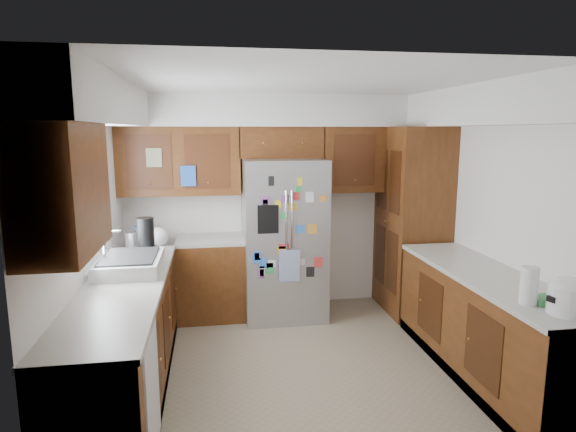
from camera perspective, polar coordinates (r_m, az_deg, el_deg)
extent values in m
plane|color=gray|center=(4.62, 1.84, -17.01)|extent=(3.60, 3.60, 0.00)
cube|color=white|center=(5.76, -1.11, 1.52)|extent=(3.60, 0.04, 2.50)
cube|color=white|center=(4.25, -22.64, -2.30)|extent=(0.04, 3.20, 2.50)
cube|color=white|center=(4.88, 23.18, -0.84)|extent=(0.04, 3.20, 2.50)
cube|color=white|center=(2.70, 8.48, -8.41)|extent=(3.60, 0.04, 2.50)
cube|color=white|center=(4.14, 2.04, 15.69)|extent=(3.60, 3.20, 0.02)
cube|color=silver|center=(5.51, -0.86, 12.35)|extent=(3.60, 0.38, 0.35)
cube|color=silver|center=(4.13, -21.04, 12.49)|extent=(0.38, 3.20, 0.35)
cube|color=silver|center=(4.71, 22.09, 12.04)|extent=(0.38, 3.20, 0.35)
cube|color=#48270D|center=(5.49, -12.75, 6.37)|extent=(1.33, 0.34, 0.75)
cube|color=#48270D|center=(5.81, 10.35, 6.64)|extent=(1.33, 0.34, 0.75)
cube|color=#48270D|center=(3.03, -25.15, 2.91)|extent=(0.34, 0.85, 0.75)
cube|color=white|center=(4.29, -22.49, 2.56)|extent=(0.02, 0.90, 1.05)
cube|color=white|center=(4.28, -22.00, 2.58)|extent=(0.01, 1.02, 1.15)
cube|color=blue|center=(5.31, -11.73, 4.67)|extent=(0.16, 0.02, 0.22)
cube|color=beige|center=(5.32, -15.60, 6.68)|extent=(0.16, 0.02, 0.20)
cube|color=#48270D|center=(4.16, -18.70, -14.09)|extent=(0.60, 2.60, 0.88)
cube|color=#48270D|center=(5.59, -9.11, -7.38)|extent=(0.75, 0.60, 0.88)
cube|color=beige|center=(3.99, -19.07, -8.04)|extent=(0.63, 2.60, 0.04)
cube|color=beige|center=(5.48, -9.24, -2.78)|extent=(0.75, 0.60, 0.04)
cube|color=black|center=(4.33, -18.39, -18.82)|extent=(0.60, 2.60, 0.10)
cube|color=silver|center=(3.35, -15.74, -19.70)|extent=(0.01, 0.58, 0.80)
cube|color=#48270D|center=(4.55, 22.43, -12.16)|extent=(0.60, 2.25, 0.88)
cube|color=beige|center=(4.41, 22.82, -6.60)|extent=(0.63, 2.25, 0.04)
cube|color=black|center=(4.71, 22.10, -16.57)|extent=(0.60, 2.25, 0.10)
cube|color=#48270D|center=(5.77, 14.47, -0.55)|extent=(0.60, 0.90, 2.15)
cube|color=#939397|center=(5.44, -0.51, -2.73)|extent=(0.90, 0.75, 1.80)
cylinder|color=silver|center=(5.03, -0.19, -2.04)|extent=(0.02, 0.02, 0.90)
cylinder|color=silver|center=(5.04, 0.48, -2.02)|extent=(0.02, 0.02, 0.90)
cube|color=black|center=(4.98, -2.37, -0.40)|extent=(0.22, 0.01, 0.30)
cube|color=silver|center=(5.10, 0.17, -5.91)|extent=(0.22, 0.01, 0.34)
cube|color=yellow|center=(5.00, 0.56, 1.08)|extent=(0.08, 0.00, 0.07)
cube|color=red|center=(5.18, 3.62, -5.48)|extent=(0.09, 0.00, 0.11)
cube|color=green|center=(5.00, -0.54, 0.06)|extent=(0.05, 0.00, 0.07)
cube|color=black|center=(5.19, 2.67, -6.64)|extent=(0.09, 0.00, 0.11)
cube|color=black|center=(4.93, -1.99, 4.17)|extent=(0.06, 0.00, 0.10)
cube|color=red|center=(4.99, 1.02, 2.34)|extent=(0.07, 0.00, 0.08)
cube|color=yellow|center=(4.98, 1.40, 4.10)|extent=(0.05, 0.00, 0.08)
cube|color=blue|center=(5.06, -3.83, -5.03)|extent=(0.08, 0.00, 0.11)
cube|color=white|center=(4.98, -0.07, 1.97)|extent=(0.06, 0.00, 0.06)
cube|color=green|center=(5.10, -2.16, -6.19)|extent=(0.07, 0.00, 0.11)
cube|color=yellow|center=(4.97, -1.15, 1.42)|extent=(0.07, 0.00, 0.08)
cube|color=blue|center=(5.05, 1.45, -1.57)|extent=(0.09, 0.00, 0.08)
cube|color=red|center=(5.06, -0.50, -3.62)|extent=(0.11, 0.00, 0.05)
cube|color=green|center=(4.98, 1.26, 3.21)|extent=(0.06, 0.00, 0.06)
cube|color=white|center=(5.02, 2.58, 2.24)|extent=(0.09, 0.00, 0.11)
cube|color=#8C4C99|center=(4.95, -2.73, 1.92)|extent=(0.11, 0.00, 0.08)
cube|color=black|center=(4.95, -2.70, 1.33)|extent=(0.05, 0.00, 0.11)
cube|color=#8C4C99|center=(4.97, -0.37, 2.07)|extent=(0.08, 0.00, 0.08)
cube|color=orange|center=(5.05, 4.15, 2.07)|extent=(0.08, 0.00, 0.06)
cube|color=#8C4C99|center=(5.11, -3.26, -6.86)|extent=(0.07, 0.00, 0.10)
cube|color=blue|center=(5.08, -2.94, -5.60)|extent=(0.09, 0.00, 0.11)
cube|color=blue|center=(5.05, -3.63, -4.72)|extent=(0.06, 0.00, 0.09)
cube|color=orange|center=(5.08, 2.88, -1.56)|extent=(0.10, 0.00, 0.11)
cube|color=red|center=(5.12, 0.36, -5.58)|extent=(0.08, 0.00, 0.07)
cube|color=white|center=(5.09, -1.96, -5.70)|extent=(0.09, 0.00, 0.08)
cube|color=white|center=(5.10, -3.07, -6.56)|extent=(0.05, 0.00, 0.11)
cube|color=white|center=(5.14, 1.58, -5.46)|extent=(0.08, 0.00, 0.07)
cube|color=orange|center=(5.07, -0.83, -4.12)|extent=(0.09, 0.00, 0.10)
cube|color=#48270D|center=(5.53, -0.88, 8.71)|extent=(0.96, 0.34, 0.35)
sphere|color=#173CC2|center=(5.44, -4.87, 12.10)|extent=(0.30, 0.30, 0.30)
cylinder|color=black|center=(5.47, 0.59, 11.28)|extent=(0.25, 0.25, 0.14)
ellipsoid|color=#333338|center=(5.47, 0.59, 12.02)|extent=(0.23, 0.23, 0.10)
cube|color=silver|center=(4.35, -18.24, -5.42)|extent=(0.52, 0.70, 0.12)
cube|color=black|center=(4.33, -18.29, -4.60)|extent=(0.44, 0.60, 0.02)
cylinder|color=silver|center=(4.35, -20.96, -3.42)|extent=(0.02, 0.02, 0.30)
cylinder|color=silver|center=(4.31, -20.29, -1.72)|extent=(0.16, 0.02, 0.02)
cube|color=yellow|center=(4.09, -16.41, -6.87)|extent=(0.10, 0.18, 0.04)
cube|color=black|center=(4.77, -16.42, -4.11)|extent=(0.18, 0.14, 0.10)
cylinder|color=black|center=(4.73, -16.53, -1.87)|extent=(0.16, 0.16, 0.28)
cylinder|color=#939397|center=(5.00, -17.93, -2.96)|extent=(0.14, 0.14, 0.20)
sphere|color=silver|center=(5.17, -15.12, -2.39)|extent=(0.20, 0.20, 0.20)
cube|color=#3F72B2|center=(5.42, -17.00, -2.04)|extent=(0.14, 0.10, 0.18)
cube|color=#BFB28C|center=(5.39, -15.63, -2.25)|extent=(0.10, 0.08, 0.14)
cylinder|color=silver|center=(4.69, -16.96, -4.32)|extent=(0.08, 0.08, 0.11)
cylinder|color=white|center=(3.68, 30.42, -8.63)|extent=(0.27, 0.27, 0.18)
ellipsoid|color=white|center=(3.65, 30.55, -7.27)|extent=(0.26, 0.26, 0.12)
cube|color=black|center=(3.59, 28.86, -8.60)|extent=(0.04, 0.06, 0.04)
cylinder|color=white|center=(3.73, 26.67, -7.38)|extent=(0.12, 0.12, 0.27)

